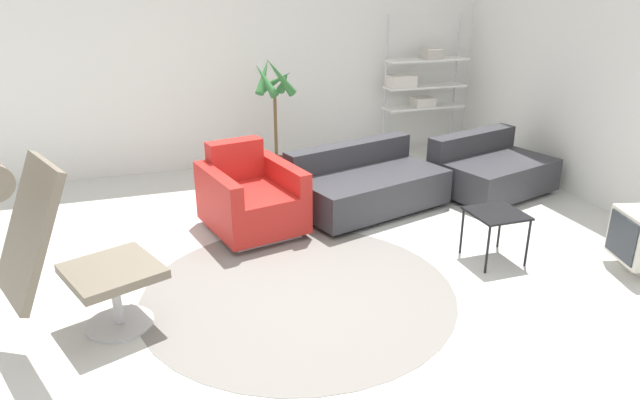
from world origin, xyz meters
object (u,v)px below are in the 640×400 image
at_px(side_table, 496,217).
at_px(couch_second, 490,172).
at_px(shelf_unit, 420,83).
at_px(potted_plant, 275,128).
at_px(armchair_red, 250,200).
at_px(lounge_chair, 50,235).
at_px(couch_low, 366,186).

bearing_deg(side_table, couch_second, 57.03).
bearing_deg(couch_second, shelf_unit, -103.75).
bearing_deg(side_table, potted_plant, 114.24).
height_order(armchair_red, potted_plant, potted_plant).
height_order(side_table, potted_plant, potted_plant).
height_order(side_table, shelf_unit, shelf_unit).
xyz_separation_m(lounge_chair, couch_low, (2.68, 1.54, -0.52)).
relative_size(couch_low, couch_second, 1.21).
bearing_deg(couch_low, couch_second, 163.93).
height_order(couch_second, side_table, couch_second).
bearing_deg(potted_plant, armchair_red, -113.46).
relative_size(couch_second, shelf_unit, 0.77).
xyz_separation_m(couch_low, side_table, (0.55, -1.38, 0.14)).
bearing_deg(couch_second, lounge_chair, 4.48).
bearing_deg(shelf_unit, potted_plant, -169.64).
distance_m(couch_second, potted_plant, 2.42).
xyz_separation_m(couch_low, shelf_unit, (1.38, 1.57, 0.70)).
distance_m(armchair_red, potted_plant, 1.51).
xyz_separation_m(armchair_red, couch_second, (2.65, 0.15, -0.05)).
relative_size(lounge_chair, side_table, 3.09).
height_order(lounge_chair, shelf_unit, shelf_unit).
bearing_deg(couch_second, potted_plant, -46.42).
xyz_separation_m(side_table, potted_plant, (-1.17, 2.59, 0.22)).
distance_m(side_table, shelf_unit, 3.12).
relative_size(armchair_red, shelf_unit, 0.58).
bearing_deg(potted_plant, couch_low, -63.06).
distance_m(armchair_red, couch_low, 1.21).
bearing_deg(couch_low, potted_plant, -79.02).
xyz_separation_m(lounge_chair, side_table, (3.23, 0.16, -0.38)).
distance_m(couch_low, shelf_unit, 2.21).
relative_size(side_table, shelf_unit, 0.24).
distance_m(side_table, potted_plant, 2.85).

